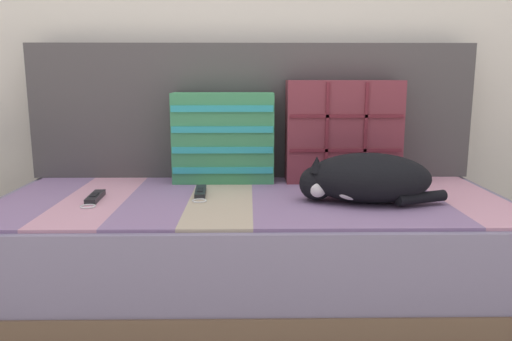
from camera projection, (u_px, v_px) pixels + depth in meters
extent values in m
plane|color=#A89E8E|center=(253.00, 322.00, 1.72)|extent=(14.00, 14.00, 0.00)
cube|color=brown|center=(252.00, 285.00, 1.82)|extent=(1.81, 0.88, 0.18)
cube|color=slate|center=(252.00, 230.00, 1.78)|extent=(1.78, 0.86, 0.24)
cube|color=gray|center=(37.00, 198.00, 1.73)|extent=(0.21, 0.77, 0.01)
cube|color=#C6899E|center=(99.00, 197.00, 1.73)|extent=(0.21, 0.77, 0.01)
cube|color=gray|center=(160.00, 197.00, 1.73)|extent=(0.21, 0.77, 0.01)
cube|color=tan|center=(222.00, 197.00, 1.73)|extent=(0.21, 0.77, 0.01)
cube|color=gray|center=(283.00, 197.00, 1.74)|extent=(0.21, 0.77, 0.01)
cube|color=gray|center=(344.00, 197.00, 1.74)|extent=(0.21, 0.77, 0.01)
cube|color=gray|center=(404.00, 196.00, 1.74)|extent=(0.21, 0.77, 0.01)
cube|color=#C6899E|center=(465.00, 196.00, 1.75)|extent=(0.21, 0.77, 0.01)
cube|color=#474242|center=(251.00, 110.00, 2.06)|extent=(1.78, 0.14, 0.54)
cube|color=brown|center=(343.00, 131.00, 1.94)|extent=(0.44, 0.13, 0.39)
cube|color=maroon|center=(346.00, 151.00, 1.89)|extent=(0.42, 0.01, 0.01)
cube|color=maroon|center=(327.00, 133.00, 1.87)|extent=(0.01, 0.01, 0.38)
cube|color=maroon|center=(347.00, 116.00, 1.86)|extent=(0.42, 0.01, 0.01)
cube|color=maroon|center=(366.00, 133.00, 1.87)|extent=(0.01, 0.01, 0.38)
cube|color=#3D8956|center=(223.00, 138.00, 1.94)|extent=(0.39, 0.13, 0.35)
cube|color=teal|center=(223.00, 170.00, 1.89)|extent=(0.38, 0.01, 0.02)
cube|color=teal|center=(223.00, 150.00, 1.88)|extent=(0.38, 0.01, 0.02)
cube|color=teal|center=(222.00, 130.00, 1.86)|extent=(0.38, 0.01, 0.02)
cube|color=teal|center=(222.00, 109.00, 1.85)|extent=(0.38, 0.01, 0.02)
ellipsoid|color=black|center=(369.00, 178.00, 1.63)|extent=(0.42, 0.26, 0.16)
sphere|color=black|center=(316.00, 183.00, 1.65)|extent=(0.11, 0.11, 0.11)
sphere|color=white|center=(318.00, 188.00, 1.62)|extent=(0.06, 0.06, 0.06)
ellipsoid|color=white|center=(354.00, 189.00, 1.58)|extent=(0.12, 0.05, 0.07)
cylinder|color=black|center=(421.00, 198.00, 1.59)|extent=(0.18, 0.10, 0.04)
cone|color=black|center=(317.00, 166.00, 1.61)|extent=(0.04, 0.04, 0.04)
cone|color=black|center=(317.00, 163.00, 1.67)|extent=(0.04, 0.04, 0.04)
cube|color=black|center=(95.00, 197.00, 1.68)|extent=(0.04, 0.15, 0.02)
cube|color=black|center=(94.00, 195.00, 1.66)|extent=(0.02, 0.05, 0.00)
cube|color=black|center=(100.00, 192.00, 1.75)|extent=(0.03, 0.01, 0.02)
torus|color=silver|center=(88.00, 206.00, 1.58)|extent=(0.05, 0.05, 0.01)
cube|color=black|center=(201.00, 192.00, 1.75)|extent=(0.04, 0.16, 0.02)
cube|color=black|center=(200.00, 190.00, 1.74)|extent=(0.02, 0.06, 0.00)
cube|color=black|center=(201.00, 187.00, 1.82)|extent=(0.03, 0.01, 0.02)
torus|color=silver|center=(199.00, 201.00, 1.65)|extent=(0.05, 0.05, 0.01)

